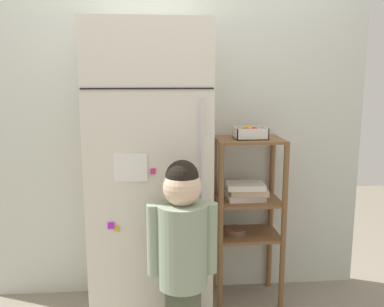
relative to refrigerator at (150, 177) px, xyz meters
The scene contains 5 objects.
kitchen_wall_back 0.47m from the refrigerator, 62.28° to the left, with size 2.61×0.03×2.33m, color silver.
refrigerator is the anchor object (origin of this frame).
child_standing 0.57m from the refrigerator, 71.57° to the right, with size 0.36×0.27×1.12m.
pantry_shelf_unit 0.69m from the refrigerator, 13.06° to the left, with size 0.45×0.35×1.13m.
fruit_bin 0.71m from the refrigerator, 12.69° to the left, with size 0.20×0.17×0.08m.
Camera 1 is at (-0.15, -2.54, 1.54)m, focal length 39.98 mm.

